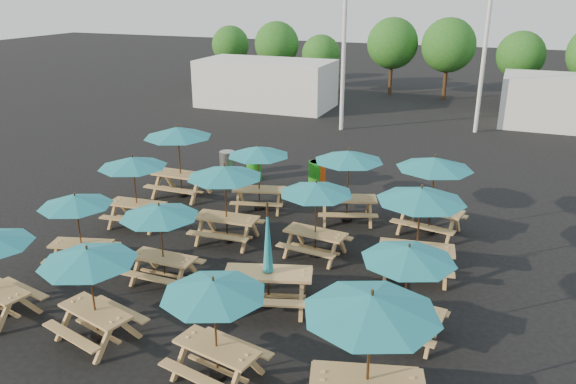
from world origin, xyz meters
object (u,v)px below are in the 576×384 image
at_px(picnic_unit_1, 76,205).
at_px(picnic_unit_15, 434,167).
at_px(picnic_unit_11, 349,160).
at_px(picnic_unit_12, 371,311).
at_px(picnic_unit_9, 268,264).
at_px(waste_bin_2, 318,174).
at_px(picnic_unit_3, 178,136).
at_px(waste_bin_1, 254,167).
at_px(picnic_unit_5, 160,215).
at_px(picnic_unit_14, 421,200).
at_px(picnic_unit_8, 214,293).
at_px(picnic_unit_10, 316,192).
at_px(picnic_unit_6, 225,176).
at_px(waste_bin_3, 316,174).
at_px(waste_bin_0, 227,163).
at_px(picnic_unit_7, 259,154).
at_px(picnic_unit_13, 408,259).
at_px(picnic_unit_4, 88,261).
at_px(picnic_unit_2, 133,166).

distance_m(picnic_unit_1, picnic_unit_15, 9.89).
distance_m(picnic_unit_11, picnic_unit_12, 8.70).
distance_m(picnic_unit_9, waste_bin_2, 8.46).
height_order(picnic_unit_3, waste_bin_1, picnic_unit_3).
bearing_deg(picnic_unit_5, picnic_unit_12, -25.46).
bearing_deg(waste_bin_1, picnic_unit_11, -30.43).
height_order(picnic_unit_14, picnic_unit_15, picnic_unit_15).
distance_m(picnic_unit_8, picnic_unit_12, 2.89).
relative_size(picnic_unit_9, picnic_unit_10, 1.17).
distance_m(picnic_unit_6, waste_bin_3, 5.79).
bearing_deg(picnic_unit_9, picnic_unit_14, 25.21).
bearing_deg(picnic_unit_1, picnic_unit_12, -34.17).
xyz_separation_m(picnic_unit_9, waste_bin_0, (-5.35, 8.23, -0.58)).
height_order(picnic_unit_11, picnic_unit_12, picnic_unit_12).
bearing_deg(picnic_unit_14, picnic_unit_12, -97.56).
relative_size(picnic_unit_10, picnic_unit_15, 0.85).
bearing_deg(picnic_unit_12, picnic_unit_15, 75.47).
bearing_deg(waste_bin_2, picnic_unit_7, -109.74).
distance_m(picnic_unit_7, waste_bin_3, 3.37).
xyz_separation_m(picnic_unit_13, waste_bin_1, (-7.27, 8.19, -1.36)).
distance_m(picnic_unit_4, picnic_unit_5, 2.62).
xyz_separation_m(picnic_unit_1, picnic_unit_15, (8.20, 5.52, 0.33)).
height_order(picnic_unit_7, picnic_unit_8, picnic_unit_7).
distance_m(picnic_unit_1, picnic_unit_4, 3.59).
height_order(picnic_unit_3, picnic_unit_10, picnic_unit_3).
height_order(picnic_unit_11, waste_bin_2, picnic_unit_11).
xyz_separation_m(picnic_unit_1, picnic_unit_5, (2.46, 0.09, 0.04)).
xyz_separation_m(picnic_unit_3, waste_bin_1, (1.60, 2.63, -1.72)).
relative_size(picnic_unit_6, picnic_unit_13, 1.08).
relative_size(picnic_unit_4, picnic_unit_12, 0.86).
height_order(picnic_unit_2, picnic_unit_8, picnic_unit_2).
distance_m(picnic_unit_4, picnic_unit_6, 5.32).
distance_m(picnic_unit_10, waste_bin_1, 6.97).
bearing_deg(picnic_unit_6, picnic_unit_12, -48.75).
relative_size(picnic_unit_14, waste_bin_1, 2.69).
xyz_separation_m(picnic_unit_5, waste_bin_3, (1.21, 8.20, -1.33)).
bearing_deg(picnic_unit_14, picnic_unit_8, -125.62).
height_order(picnic_unit_9, picnic_unit_15, picnic_unit_9).
height_order(picnic_unit_10, waste_bin_2, picnic_unit_10).
xyz_separation_m(picnic_unit_5, picnic_unit_15, (5.73, 5.43, 0.28)).
distance_m(picnic_unit_1, picnic_unit_5, 2.47).
height_order(picnic_unit_4, waste_bin_3, picnic_unit_4).
bearing_deg(waste_bin_0, waste_bin_1, -5.94).
relative_size(picnic_unit_9, picnic_unit_13, 1.20).
relative_size(picnic_unit_4, picnic_unit_10, 1.09).
bearing_deg(waste_bin_0, picnic_unit_2, -92.77).
distance_m(picnic_unit_3, picnic_unit_5, 6.15).
bearing_deg(picnic_unit_7, picnic_unit_15, -14.25).
xyz_separation_m(picnic_unit_7, picnic_unit_12, (5.68, -8.12, 0.24)).
bearing_deg(picnic_unit_14, picnic_unit_10, 169.44).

